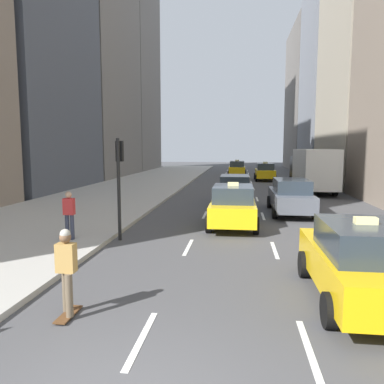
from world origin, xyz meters
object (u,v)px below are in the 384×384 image
(taxi_third, at_px, (265,172))
(skateboarder, at_px, (67,269))
(sedan_black_near, at_px, (291,196))
(sedan_silver_behind, at_px, (235,190))
(taxi_fourth, at_px, (360,262))
(traffic_light_pole, at_px, (119,172))
(pedestrian_mid_block, at_px, (69,213))
(taxi_lead, at_px, (237,168))
(box_truck, at_px, (312,169))
(taxi_second, at_px, (233,206))

(taxi_third, relative_size, skateboarder, 2.52)
(sedan_black_near, bearing_deg, sedan_silver_behind, 136.68)
(taxi_fourth, bearing_deg, traffic_light_pole, 145.53)
(taxi_third, height_order, traffic_light_pole, traffic_light_pole)
(taxi_fourth, distance_m, traffic_light_pole, 8.33)
(pedestrian_mid_block, bearing_deg, skateboarder, -65.27)
(taxi_lead, height_order, sedan_black_near, taxi_lead)
(traffic_light_pole, bearing_deg, sedan_black_near, 42.57)
(sedan_silver_behind, distance_m, pedestrian_mid_block, 11.08)
(taxi_lead, distance_m, sedan_silver_behind, 21.97)
(taxi_third, bearing_deg, box_truck, -73.22)
(skateboarder, height_order, traffic_light_pole, traffic_light_pole)
(taxi_third, relative_size, pedestrian_mid_block, 2.67)
(pedestrian_mid_block, relative_size, traffic_light_pole, 0.46)
(taxi_third, xyz_separation_m, taxi_fourth, (0.00, -29.72, 0.00))
(box_truck, bearing_deg, taxi_third, 106.78)
(sedan_silver_behind, bearing_deg, traffic_light_pole, -114.08)
(taxi_lead, relative_size, traffic_light_pole, 1.22)
(taxi_third, bearing_deg, pedestrian_mid_block, -107.76)
(taxi_third, distance_m, box_truck, 9.73)
(taxi_third, relative_size, sedan_black_near, 0.88)
(taxi_lead, height_order, box_truck, box_truck)
(taxi_fourth, height_order, sedan_silver_behind, taxi_fourth)
(taxi_third, height_order, sedan_silver_behind, taxi_third)
(taxi_third, relative_size, traffic_light_pole, 1.22)
(skateboarder, distance_m, traffic_light_pole, 6.34)
(taxi_third, bearing_deg, taxi_second, -97.14)
(taxi_second, xyz_separation_m, taxi_third, (2.80, 22.34, 0.00))
(box_truck, xyz_separation_m, skateboarder, (-8.63, -21.90, -0.75))
(sedan_black_near, height_order, traffic_light_pole, traffic_light_pole)
(taxi_second, bearing_deg, taxi_third, 82.86)
(pedestrian_mid_block, distance_m, traffic_light_pole, 2.18)
(traffic_light_pole, bearing_deg, taxi_fourth, -34.47)
(taxi_second, distance_m, sedan_black_near, 4.45)
(sedan_black_near, height_order, pedestrian_mid_block, pedestrian_mid_block)
(sedan_silver_behind, height_order, traffic_light_pole, traffic_light_pole)
(sedan_black_near, distance_m, pedestrian_mid_block, 10.84)
(taxi_fourth, bearing_deg, sedan_black_near, 90.00)
(taxi_third, bearing_deg, sedan_silver_behind, -99.78)
(box_truck, height_order, traffic_light_pole, traffic_light_pole)
(taxi_second, height_order, sedan_silver_behind, taxi_second)
(sedan_black_near, distance_m, skateboarder, 13.62)
(box_truck, xyz_separation_m, pedestrian_mid_block, (-11.08, -16.58, -0.64))
(taxi_second, relative_size, pedestrian_mid_block, 2.67)
(box_truck, bearing_deg, taxi_fourth, -97.80)
(taxi_third, relative_size, taxi_fourth, 1.00)
(taxi_lead, relative_size, taxi_second, 1.00)
(taxi_second, distance_m, taxi_third, 22.52)
(sedan_black_near, xyz_separation_m, pedestrian_mid_block, (-8.28, -6.99, 0.19))
(taxi_third, distance_m, sedan_black_near, 18.88)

